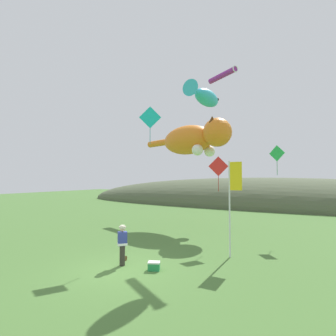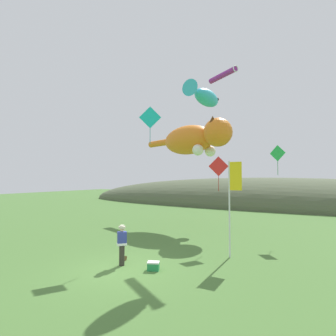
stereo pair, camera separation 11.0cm
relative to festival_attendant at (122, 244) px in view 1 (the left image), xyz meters
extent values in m
plane|color=#477033|center=(0.29, -0.39, -0.95)|extent=(120.00, 120.00, 0.00)
ellipsoid|color=#4C563D|center=(0.29, 30.15, -0.95)|extent=(61.50, 15.85, 7.93)
cylinder|color=#332D28|center=(0.00, 0.00, -0.51)|extent=(0.24, 0.24, 0.88)
cube|color=navy|center=(0.00, 0.00, 0.23)|extent=(0.45, 0.46, 0.60)
cube|color=white|center=(0.00, 0.00, -0.01)|extent=(0.48, 0.48, 0.10)
sphere|color=beige|center=(0.00, 0.00, 0.64)|extent=(0.20, 0.20, 0.20)
cylinder|color=#B2AD99|center=(0.00, 0.00, 0.73)|extent=(0.30, 0.30, 0.09)
cylinder|color=#B2AD99|center=(0.00, 0.00, 0.79)|extent=(0.20, 0.20, 0.07)
cylinder|color=olive|center=(-0.34, 0.58, -0.84)|extent=(0.13, 0.17, 0.17)
cylinder|color=brown|center=(-0.40, 0.58, -0.84)|extent=(0.02, 0.23, 0.23)
cylinder|color=brown|center=(-0.28, 0.58, -0.84)|extent=(0.02, 0.23, 0.23)
cube|color=#268C4C|center=(1.56, 0.18, -0.80)|extent=(0.57, 0.49, 0.30)
cube|color=white|center=(1.56, 0.18, -0.62)|extent=(0.58, 0.50, 0.06)
cylinder|color=silver|center=(3.81, 3.56, 1.41)|extent=(0.08, 0.08, 4.73)
cube|color=yellow|center=(4.13, 3.56, 3.02)|extent=(0.60, 0.03, 1.40)
ellipsoid|color=orange|center=(-1.87, 10.74, 6.14)|extent=(5.70, 4.19, 2.43)
ellipsoid|color=white|center=(-1.64, 10.66, 5.71)|extent=(3.62, 2.47, 1.34)
sphere|color=orange|center=(1.11, 9.71, 6.39)|extent=(2.19, 2.19, 2.19)
cone|color=#522A0A|center=(1.30, 10.28, 7.18)|extent=(0.99, 0.99, 0.73)
cone|color=#522A0A|center=(0.91, 9.15, 7.18)|extent=(0.99, 0.99, 0.73)
sphere|color=white|center=(0.06, 10.86, 5.11)|extent=(0.87, 0.87, 0.87)
sphere|color=white|center=(-0.42, 9.47, 5.11)|extent=(0.87, 0.87, 0.87)
cylinder|color=orange|center=(-5.55, 12.01, 6.26)|extent=(2.72, 1.42, 0.58)
ellipsoid|color=#33B2CC|center=(2.60, 3.70, 7.16)|extent=(0.97, 2.34, 0.81)
cone|color=#33B2CC|center=(2.53, 2.17, 7.16)|extent=(0.85, 0.78, 0.81)
cone|color=#33B2CC|center=(2.61, 3.76, 7.51)|extent=(0.40, 0.40, 0.38)
sphere|color=black|center=(2.92, 4.43, 7.23)|extent=(0.19, 0.19, 0.19)
cylinder|color=#8C268C|center=(2.20, 7.58, 9.80)|extent=(2.31, 1.57, 0.36)
torus|color=white|center=(3.26, 6.95, 9.80)|extent=(0.27, 0.41, 0.44)
cube|color=red|center=(2.52, 5.72, 3.62)|extent=(1.04, 0.58, 1.18)
cylinder|color=black|center=(2.52, 5.73, 3.62)|extent=(0.70, 0.40, 0.02)
cube|color=maroon|center=(2.52, 5.72, 2.58)|extent=(0.03, 0.02, 0.90)
cube|color=green|center=(5.33, 9.31, 4.56)|extent=(1.02, 0.40, 1.08)
cylinder|color=black|center=(5.33, 9.32, 4.56)|extent=(0.68, 0.27, 0.02)
cube|color=#1A7C35|center=(5.33, 9.31, 3.58)|extent=(0.03, 0.02, 0.90)
cube|color=#19BFBF|center=(-0.58, 3.08, 6.37)|extent=(1.09, 0.66, 1.26)
cylinder|color=black|center=(-0.58, 3.09, 6.37)|extent=(0.73, 0.45, 0.02)
cube|color=#118585|center=(-0.58, 3.08, 5.29)|extent=(0.03, 0.02, 0.90)
camera|label=1|loc=(7.58, -9.22, 2.92)|focal=28.00mm
camera|label=2|loc=(7.67, -9.16, 2.92)|focal=28.00mm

